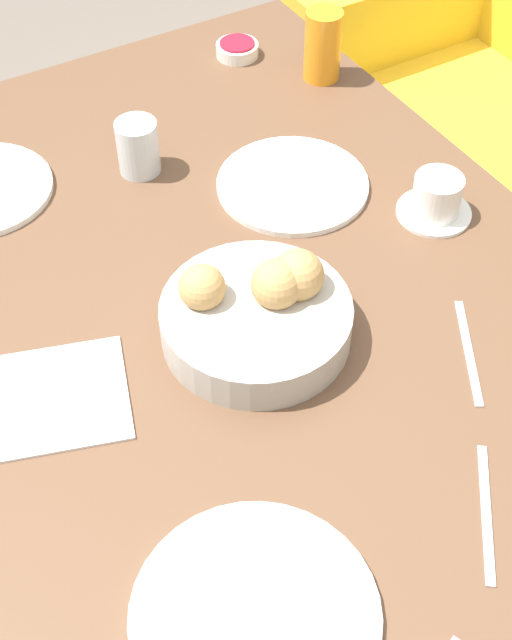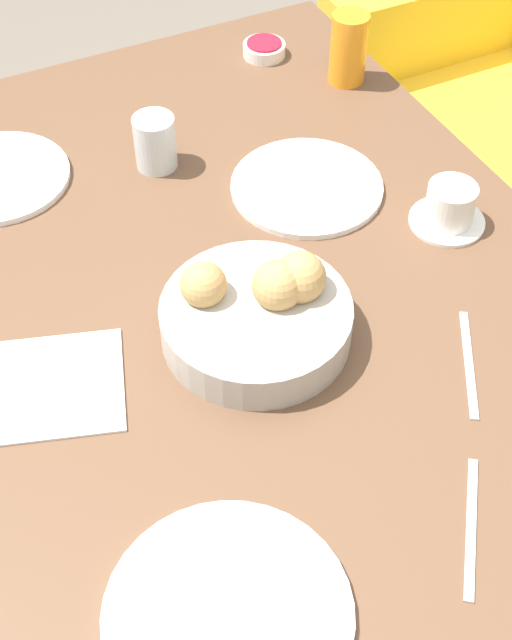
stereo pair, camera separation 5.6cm
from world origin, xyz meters
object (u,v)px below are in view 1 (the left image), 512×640
coffee_cup (436,198)px  jam_bowl_berry (237,49)px  plate_far_center (293,185)px  knife_silver (486,512)px  bread_basket (258,313)px  juice_glass (323,45)px  water_tumbler (138,147)px  fork_silver (468,352)px  napkin (61,397)px  plate_near_right (255,615)px

coffee_cup → jam_bowl_berry: bearing=-176.0°
plate_far_center → knife_silver: bearing=-11.0°
knife_silver → coffee_cup: bearing=148.6°
bread_basket → juice_glass: 0.62m
water_tumbler → fork_silver: (0.56, 0.20, -0.04)m
plate_far_center → fork_silver: plate_far_center is taller
napkin → knife_silver: bearing=41.7°
plate_near_right → fork_silver: plate_near_right is taller
bread_basket → plate_near_right: bread_basket is taller
plate_near_right → jam_bowl_berry: bearing=151.4°
juice_glass → coffee_cup: (0.40, -0.06, -0.03)m
coffee_cup → knife_silver: coffee_cup is taller
bread_basket → jam_bowl_berry: 0.68m
knife_silver → napkin: size_ratio=0.72×
bread_basket → coffee_cup: size_ratio=2.21×
plate_near_right → coffee_cup: bearing=126.5°
water_tumbler → napkin: size_ratio=0.42×
plate_far_center → napkin: 0.51m
jam_bowl_berry → water_tumbler: bearing=-54.4°
jam_bowl_berry → knife_silver: jam_bowl_berry is taller
plate_near_right → knife_silver: plate_near_right is taller
coffee_cup → plate_near_right: bearing=-53.5°
juice_glass → water_tumbler: (0.08, -0.39, -0.02)m
bread_basket → coffee_cup: bread_basket is taller
napkin → juice_glass: bearing=123.1°
plate_far_center → jam_bowl_berry: bearing=163.2°
bread_basket → fork_silver: bread_basket is taller
plate_far_center → knife_silver: size_ratio=1.58×
water_tumbler → bread_basket: bearing=-2.1°
juice_glass → napkin: (0.44, -0.67, -0.06)m
napkin → coffee_cup: bearing=93.8°
plate_far_center → knife_silver: (0.60, -0.12, -0.00)m
water_tumbler → napkin: water_tumbler is taller
juice_glass → water_tumbler: juice_glass is taller
jam_bowl_berry → fork_silver: bearing=-6.9°
knife_silver → fork_silver: bearing=145.2°
knife_silver → plate_near_right: bearing=-95.3°
juice_glass → water_tumbler: size_ratio=1.42×
bread_basket → water_tumbler: bearing=177.9°
water_tumbler → knife_silver: 0.76m
water_tumbler → plate_near_right: bearing=-16.5°
knife_silver → jam_bowl_berry: bearing=166.7°
coffee_cup → fork_silver: size_ratio=0.71×
bread_basket → fork_silver: (0.17, 0.22, -0.04)m
coffee_cup → fork_silver: 0.27m
plate_near_right → knife_silver: size_ratio=1.75×
plate_near_right → plate_far_center: (-0.57, 0.40, -0.00)m
knife_silver → napkin: bearing=-138.3°
napkin → plate_far_center: bearing=113.4°
plate_near_right → juice_glass: 1.01m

